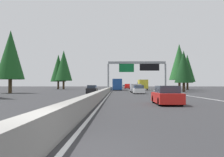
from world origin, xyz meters
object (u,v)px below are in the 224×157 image
pickup_near_right (127,86)px  sedan_near_center (139,90)px  box_truck_mid_center (142,84)px  conifer_right_near (184,67)px  sedan_mid_left (167,96)px  sedan_distant_b (117,86)px  sedan_far_right (124,86)px  conifer_left_near (10,55)px  conifer_right_far (179,62)px  conifer_right_mid (187,68)px  conifer_left_far (64,65)px  oncoming_near (92,89)px  conifer_left_mid (58,68)px  sign_gantry_overhead (138,68)px  bus_mid_right (117,84)px  minivan_distant_a (135,88)px

pickup_near_right → sedan_near_center: size_ratio=1.27×
box_truck_mid_center → conifer_right_near: 19.86m
sedan_mid_left → box_truck_mid_center: bearing=-3.9°
sedan_distant_b → box_truck_mid_center: bearing=-173.5°
sedan_far_right → conifer_left_near: size_ratio=0.38×
sedan_near_center → conifer_left_near: bearing=84.9°
sedan_distant_b → sedan_far_right: (-6.36, -3.36, 0.00)m
sedan_far_right → conifer_right_near: bearing=-171.7°
sedan_distant_b → conifer_right_far: 64.96m
conifer_right_mid → conifer_left_far: conifer_left_far is taller
sedan_distant_b → oncoming_near: (-89.08, 4.91, 0.00)m
sedan_mid_left → conifer_right_far: bearing=-15.1°
sedan_near_center → conifer_left_mid: size_ratio=0.37×
sedan_far_right → sedan_distant_b: bearing=27.9°
box_truck_mid_center → conifer_right_far: conifer_right_far is taller
sign_gantry_overhead → conifer_left_mid: conifer_left_mid is taller
conifer_right_mid → bus_mid_right: bearing=106.6°
box_truck_mid_center → sedan_distant_b: size_ratio=1.93×
sedan_near_center → conifer_right_near: conifer_right_near is taller
sedan_mid_left → bus_mid_right: size_ratio=0.38×
conifer_right_near → conifer_right_far: 18.26m
sedan_mid_left → oncoming_near: 26.75m
oncoming_near → conifer_right_near: bearing=116.0°
sedan_far_right → box_truck_mid_center: bearing=-176.2°
bus_mid_right → conifer_right_mid: conifer_right_mid is taller
oncoming_near → conifer_left_mid: size_ratio=0.37×
conifer_right_far → conifer_left_mid: 40.60m
minivan_distant_a → conifer_left_mid: size_ratio=0.42×
pickup_near_right → conifer_right_far: 27.29m
conifer_right_far → conifer_right_near: bearing=168.8°
sedan_far_right → bus_mid_right: 57.20m
sedan_mid_left → bus_mid_right: (51.05, 3.73, 1.03)m
box_truck_mid_center → oncoming_near: 29.91m
pickup_near_right → box_truck_mid_center: bearing=-171.0°
oncoming_near → conifer_right_mid: 41.87m
sedan_far_right → conifer_right_near: conifer_right_near is taller
pickup_near_right → bus_mid_right: bus_mid_right is taller
sedan_distant_b → conifer_right_mid: 61.14m
oncoming_near → conifer_right_mid: (32.09, -26.24, 5.92)m
conifer_right_far → conifer_left_far: bearing=71.4°
conifer_right_far → conifer_left_far: (12.10, 36.02, -0.05)m
sign_gantry_overhead → conifer_left_mid: bearing=37.7°
sign_gantry_overhead → oncoming_near: (-8.77, 8.98, -4.54)m
sedan_distant_b → sedan_near_center: (-90.96, -3.34, 0.00)m
sedan_near_center → sedan_mid_left: bearing=-179.7°
box_truck_mid_center → minivan_distant_a: bearing=170.6°
conifer_right_near → conifer_left_mid: (31.44, 34.70, 1.85)m
box_truck_mid_center → conifer_left_mid: 31.17m
bus_mid_right → oncoming_near: size_ratio=2.61×
minivan_distant_a → pickup_near_right: 43.99m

